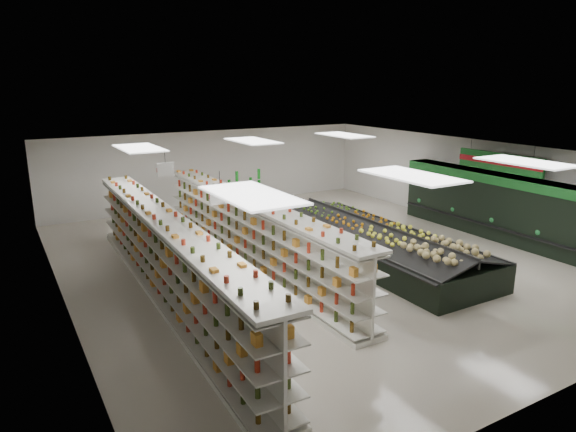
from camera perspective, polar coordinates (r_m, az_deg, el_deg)
floor at (r=15.71m, az=2.79°, el=-4.64°), size 16.00×16.00×0.00m
ceiling at (r=14.95m, az=2.95°, el=7.00°), size 14.00×16.00×0.02m
wall_back at (r=22.25m, az=-8.47°, el=5.25°), size 14.00×0.02×3.20m
wall_front at (r=9.91m, az=29.27°, el=-8.63°), size 14.00×0.02×3.20m
wall_left at (r=12.97m, az=-24.09°, el=-2.75°), size 0.02×16.00×3.20m
wall_right at (r=19.88m, az=20.08°, el=3.38°), size 0.02×16.00×3.20m
produce_wall_case at (r=18.68m, az=22.55°, el=1.34°), size 0.93×8.00×2.20m
aisle_sign_near at (r=11.53m, az=-7.56°, el=2.30°), size 0.52×0.06×0.75m
aisle_sign_far at (r=15.23m, az=-13.44°, el=5.06°), size 0.52×0.06×0.75m
hortifruti_banner at (r=18.20m, az=22.43°, el=5.55°), size 0.12×3.20×0.95m
gondola_left at (r=12.82m, az=-13.19°, el=-5.05°), size 1.19×11.99×2.08m
gondola_center at (r=15.00m, az=-4.41°, el=-2.00°), size 0.91×11.32×1.96m
produce_island at (r=15.69m, az=9.78°, el=-2.87°), size 2.83×7.69×1.15m
soda_endcap at (r=20.30m, az=-4.88°, el=2.26°), size 1.41×1.01×1.73m
shopper_main at (r=13.66m, az=2.99°, el=-4.22°), size 0.68×0.61×1.55m
shopper_background at (r=18.32m, az=-17.00°, el=0.21°), size 0.65×0.88×1.63m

